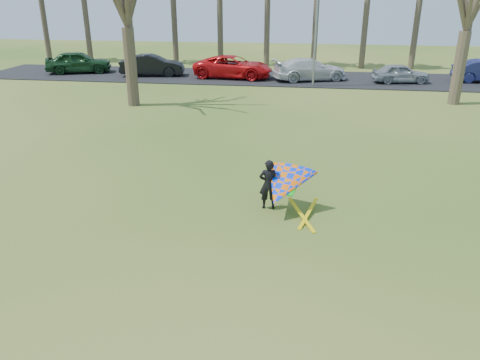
# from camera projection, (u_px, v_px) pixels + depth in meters

# --- Properties ---
(ground) EXTENTS (100.00, 100.00, 0.00)m
(ground) POSITION_uv_depth(u_px,v_px,m) (228.00, 251.00, 11.66)
(ground) COLOR #205512
(ground) RESTS_ON ground
(parking_strip) EXTENTS (46.00, 7.00, 0.06)m
(parking_strip) POSITION_uv_depth(u_px,v_px,m) (285.00, 78.00, 34.57)
(parking_strip) COLOR black
(parking_strip) RESTS_ON ground
(streetlight) EXTENTS (2.28, 0.18, 8.00)m
(streetlight) POSITION_uv_depth(u_px,v_px,m) (319.00, 17.00, 29.86)
(streetlight) COLOR gray
(streetlight) RESTS_ON ground
(car_0) EXTENTS (5.26, 3.49, 1.66)m
(car_0) POSITION_uv_depth(u_px,v_px,m) (79.00, 62.00, 36.29)
(car_0) COLOR #183E1D
(car_0) RESTS_ON parking_strip
(car_1) EXTENTS (4.92, 2.37, 1.55)m
(car_1) POSITION_uv_depth(u_px,v_px,m) (152.00, 65.00, 35.06)
(car_1) COLOR black
(car_1) RESTS_ON parking_strip
(car_2) EXTENTS (5.94, 3.14, 1.59)m
(car_2) POSITION_uv_depth(u_px,v_px,m) (233.00, 67.00, 34.22)
(car_2) COLOR red
(car_2) RESTS_ON parking_strip
(car_3) EXTENTS (5.69, 3.82, 1.53)m
(car_3) POSITION_uv_depth(u_px,v_px,m) (310.00, 69.00, 33.31)
(car_3) COLOR silver
(car_3) RESTS_ON parking_strip
(car_4) EXTENTS (4.00, 2.07, 1.30)m
(car_4) POSITION_uv_depth(u_px,v_px,m) (401.00, 73.00, 32.40)
(car_4) COLOR #969DA3
(car_4) RESTS_ON parking_strip
(kite_flyer) EXTENTS (2.13, 2.39, 2.02)m
(kite_flyer) POSITION_uv_depth(u_px,v_px,m) (282.00, 186.00, 13.38)
(kite_flyer) COLOR black
(kite_flyer) RESTS_ON ground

